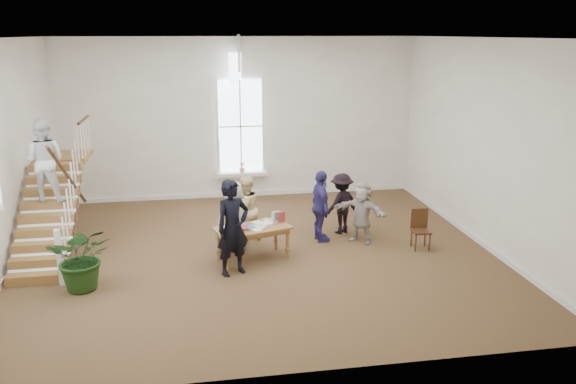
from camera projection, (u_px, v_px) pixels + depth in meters
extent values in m
plane|color=#49331C|center=(260.00, 253.00, 12.13)|extent=(10.00, 10.00, 0.00)
plane|color=beige|center=(240.00, 119.00, 15.79)|extent=(10.00, 0.00, 10.00)
plane|color=beige|center=(297.00, 221.00, 7.25)|extent=(10.00, 0.00, 10.00)
plane|color=beige|center=(485.00, 144.00, 12.30)|extent=(0.00, 9.00, 9.00)
plane|color=white|center=(256.00, 38.00, 10.90)|extent=(10.00, 10.00, 0.00)
cube|color=white|center=(242.00, 174.00, 16.04)|extent=(1.45, 0.28, 0.10)
plane|color=white|center=(241.00, 126.00, 15.78)|extent=(2.60, 0.00, 2.60)
plane|color=white|center=(239.00, 68.00, 15.35)|extent=(0.60, 0.60, 0.85)
cube|color=white|center=(242.00, 194.00, 16.36)|extent=(10.00, 0.04, 0.12)
imported|color=pink|center=(242.00, 167.00, 15.96)|extent=(0.17, 0.17, 0.30)
cube|color=brown|center=(37.00, 278.00, 10.67)|extent=(1.10, 0.30, 0.20)
cube|color=brown|center=(40.00, 262.00, 10.90)|extent=(1.10, 0.30, 0.20)
cube|color=brown|center=(43.00, 247.00, 11.13)|extent=(1.10, 0.30, 0.20)
cube|color=brown|center=(45.00, 232.00, 11.36)|extent=(1.10, 0.30, 0.20)
cube|color=brown|center=(48.00, 218.00, 11.58)|extent=(1.10, 0.30, 0.20)
cube|color=brown|center=(50.00, 205.00, 11.81)|extent=(1.10, 0.30, 0.20)
cube|color=brown|center=(52.00, 192.00, 12.04)|extent=(1.10, 0.30, 0.20)
cube|color=brown|center=(54.00, 179.00, 12.27)|extent=(1.10, 0.30, 0.20)
cube|color=brown|center=(57.00, 167.00, 12.50)|extent=(1.10, 0.30, 0.20)
cube|color=brown|center=(65.00, 157.00, 13.35)|extent=(1.10, 1.20, 0.12)
cube|color=white|center=(60.00, 257.00, 10.48)|extent=(0.10, 0.10, 1.10)
cylinder|color=#331C0D|center=(69.00, 178.00, 11.43)|extent=(0.07, 2.74, 1.86)
imported|color=silver|center=(45.00, 160.00, 11.55)|extent=(0.94, 0.79, 1.72)
cube|color=brown|center=(253.00, 228.00, 11.62)|extent=(1.68, 1.18, 0.05)
cube|color=brown|center=(253.00, 232.00, 11.64)|extent=(1.53, 1.03, 0.10)
cylinder|color=brown|center=(228.00, 255.00, 11.19)|extent=(0.07, 0.07, 0.67)
cylinder|color=brown|center=(287.00, 244.00, 11.76)|extent=(0.07, 0.07, 0.67)
cylinder|color=brown|center=(218.00, 245.00, 11.68)|extent=(0.07, 0.07, 0.67)
cylinder|color=brown|center=(276.00, 235.00, 12.25)|extent=(0.07, 0.07, 0.67)
cube|color=silver|center=(265.00, 224.00, 11.72)|extent=(0.32, 0.32, 0.05)
cube|color=beige|center=(225.00, 228.00, 11.53)|extent=(0.14, 0.18, 0.04)
cube|color=tan|center=(268.00, 220.00, 12.00)|extent=(0.30, 0.33, 0.02)
cube|color=silver|center=(258.00, 223.00, 11.77)|extent=(0.28, 0.31, 0.04)
cube|color=#4C5972|center=(250.00, 228.00, 11.54)|extent=(0.32, 0.33, 0.03)
cube|color=maroon|center=(232.00, 233.00, 11.26)|extent=(0.25, 0.26, 0.02)
cube|color=white|center=(256.00, 230.00, 11.43)|extent=(0.27, 0.30, 0.02)
cube|color=#BFB299|center=(236.00, 232.00, 11.30)|extent=(0.26, 0.24, 0.04)
cube|color=silver|center=(236.00, 225.00, 11.69)|extent=(0.21, 0.24, 0.03)
cube|color=beige|center=(260.00, 227.00, 11.58)|extent=(0.29, 0.32, 0.03)
cube|color=tan|center=(276.00, 220.00, 11.99)|extent=(0.29, 0.33, 0.05)
cube|color=silver|center=(267.00, 224.00, 11.73)|extent=(0.29, 0.28, 0.05)
cube|color=#4C5972|center=(243.00, 224.00, 11.76)|extent=(0.21, 0.22, 0.02)
cube|color=maroon|center=(242.00, 228.00, 11.48)|extent=(0.25, 0.30, 0.05)
imported|color=black|center=(233.00, 228.00, 10.86)|extent=(0.83, 0.72, 1.91)
imported|color=beige|center=(234.00, 216.00, 12.11)|extent=(0.89, 0.74, 1.56)
imported|color=#FAE09C|center=(245.00, 209.00, 12.64)|extent=(0.93, 0.88, 1.52)
imported|color=navy|center=(321.00, 206.00, 12.64)|extent=(0.48, 1.00, 1.65)
imported|color=black|center=(341.00, 203.00, 13.19)|extent=(1.08, 0.92, 1.45)
imported|color=#B7ADA5|center=(362.00, 212.00, 12.63)|extent=(1.24, 1.20, 1.41)
imported|color=#183511|center=(83.00, 257.00, 10.29)|extent=(1.17, 1.02, 1.26)
cube|color=#331C0D|center=(421.00, 231.00, 12.28)|extent=(0.41, 0.41, 0.05)
cube|color=#331C0D|center=(419.00, 218.00, 12.38)|extent=(0.38, 0.06, 0.45)
cylinder|color=#331C0D|center=(416.00, 243.00, 12.17)|extent=(0.04, 0.04, 0.40)
cylinder|color=#331C0D|center=(430.00, 242.00, 12.20)|extent=(0.04, 0.04, 0.40)
cylinder|color=#331C0D|center=(411.00, 238.00, 12.47)|extent=(0.04, 0.04, 0.40)
cylinder|color=#331C0D|center=(425.00, 237.00, 12.50)|extent=(0.04, 0.04, 0.40)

